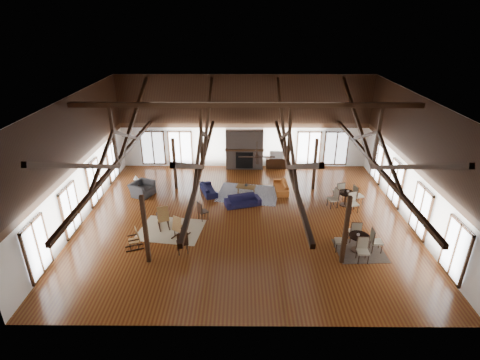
{
  "coord_description": "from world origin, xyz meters",
  "views": [
    {
      "loc": [
        -0.12,
        -16.26,
        9.53
      ],
      "look_at": [
        -0.25,
        1.0,
        1.68
      ],
      "focal_mm": 28.0,
      "sensor_mm": 36.0,
      "label": 1
    }
  ],
  "objects_px": {
    "coffee_table": "(246,187)",
    "cafe_table_far": "(346,196)",
    "armchair": "(142,189)",
    "cafe_table_near": "(359,240)",
    "sofa_navy_left": "(209,189)",
    "tv_console": "(276,163)",
    "sofa_orange": "(281,187)",
    "sofa_navy_front": "(243,201)"
  },
  "relations": [
    {
      "from": "sofa_orange",
      "to": "armchair",
      "type": "height_order",
      "value": "armchair"
    },
    {
      "from": "sofa_navy_left",
      "to": "coffee_table",
      "type": "height_order",
      "value": "sofa_navy_left"
    },
    {
      "from": "sofa_navy_front",
      "to": "cafe_table_near",
      "type": "bearing_deg",
      "value": -56.44
    },
    {
      "from": "sofa_orange",
      "to": "coffee_table",
      "type": "relative_size",
      "value": 1.51
    },
    {
      "from": "sofa_navy_left",
      "to": "sofa_orange",
      "type": "height_order",
      "value": "sofa_orange"
    },
    {
      "from": "sofa_navy_left",
      "to": "armchair",
      "type": "xyz_separation_m",
      "value": [
        -3.71,
        -0.27,
        0.14
      ]
    },
    {
      "from": "cafe_table_near",
      "to": "armchair",
      "type": "bearing_deg",
      "value": 153.53
    },
    {
      "from": "cafe_table_near",
      "to": "cafe_table_far",
      "type": "height_order",
      "value": "cafe_table_near"
    },
    {
      "from": "cafe_table_near",
      "to": "tv_console",
      "type": "distance_m",
      "value": 9.84
    },
    {
      "from": "sofa_orange",
      "to": "sofa_navy_left",
      "type": "bearing_deg",
      "value": -87.67
    },
    {
      "from": "sofa_navy_front",
      "to": "armchair",
      "type": "height_order",
      "value": "armchair"
    },
    {
      "from": "armchair",
      "to": "cafe_table_near",
      "type": "xyz_separation_m",
      "value": [
        10.64,
        -5.3,
        0.14
      ]
    },
    {
      "from": "cafe_table_far",
      "to": "tv_console",
      "type": "xyz_separation_m",
      "value": [
        -3.28,
        5.27,
        -0.19
      ]
    },
    {
      "from": "cafe_table_far",
      "to": "sofa_navy_front",
      "type": "bearing_deg",
      "value": -179.48
    },
    {
      "from": "coffee_table",
      "to": "sofa_orange",
      "type": "bearing_deg",
      "value": 22.92
    },
    {
      "from": "cafe_table_near",
      "to": "coffee_table",
      "type": "bearing_deg",
      "value": 130.53
    },
    {
      "from": "coffee_table",
      "to": "cafe_table_far",
      "type": "height_order",
      "value": "cafe_table_far"
    },
    {
      "from": "cafe_table_far",
      "to": "tv_console",
      "type": "relative_size",
      "value": 1.55
    },
    {
      "from": "sofa_navy_front",
      "to": "armchair",
      "type": "relative_size",
      "value": 1.58
    },
    {
      "from": "sofa_navy_left",
      "to": "coffee_table",
      "type": "relative_size",
      "value": 1.44
    },
    {
      "from": "armchair",
      "to": "tv_console",
      "type": "relative_size",
      "value": 0.91
    },
    {
      "from": "sofa_navy_left",
      "to": "cafe_table_near",
      "type": "bearing_deg",
      "value": -147.87
    },
    {
      "from": "sofa_orange",
      "to": "cafe_table_far",
      "type": "bearing_deg",
      "value": 59.68
    },
    {
      "from": "sofa_orange",
      "to": "coffee_table",
      "type": "height_order",
      "value": "sofa_orange"
    },
    {
      "from": "sofa_orange",
      "to": "armchair",
      "type": "bearing_deg",
      "value": -87.84
    },
    {
      "from": "sofa_navy_left",
      "to": "tv_console",
      "type": "xyz_separation_m",
      "value": [
        4.14,
        3.86,
        0.08
      ]
    },
    {
      "from": "tv_console",
      "to": "cafe_table_far",
      "type": "bearing_deg",
      "value": -58.05
    },
    {
      "from": "sofa_navy_left",
      "to": "cafe_table_near",
      "type": "height_order",
      "value": "cafe_table_near"
    },
    {
      "from": "sofa_navy_left",
      "to": "cafe_table_near",
      "type": "distance_m",
      "value": 8.9
    },
    {
      "from": "sofa_navy_front",
      "to": "coffee_table",
      "type": "bearing_deg",
      "value": 65.98
    },
    {
      "from": "sofa_navy_left",
      "to": "sofa_orange",
      "type": "bearing_deg",
      "value": -104.53
    },
    {
      "from": "sofa_navy_left",
      "to": "tv_console",
      "type": "height_order",
      "value": "tv_console"
    },
    {
      "from": "armchair",
      "to": "tv_console",
      "type": "bearing_deg",
      "value": -37.56
    },
    {
      "from": "sofa_navy_front",
      "to": "armchair",
      "type": "distance_m",
      "value": 5.78
    },
    {
      "from": "sofa_navy_left",
      "to": "tv_console",
      "type": "relative_size",
      "value": 1.29
    },
    {
      "from": "sofa_orange",
      "to": "cafe_table_near",
      "type": "height_order",
      "value": "cafe_table_near"
    },
    {
      "from": "sofa_navy_front",
      "to": "tv_console",
      "type": "xyz_separation_m",
      "value": [
        2.19,
        5.32,
        0.05
      ]
    },
    {
      "from": "sofa_navy_front",
      "to": "coffee_table",
      "type": "height_order",
      "value": "sofa_navy_front"
    },
    {
      "from": "cafe_table_near",
      "to": "cafe_table_far",
      "type": "distance_m",
      "value": 4.19
    },
    {
      "from": "sofa_navy_front",
      "to": "tv_console",
      "type": "bearing_deg",
      "value": 50.72
    },
    {
      "from": "tv_console",
      "to": "coffee_table",
      "type": "bearing_deg",
      "value": -117.67
    },
    {
      "from": "sofa_navy_front",
      "to": "sofa_navy_left",
      "type": "height_order",
      "value": "sofa_navy_front"
    }
  ]
}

